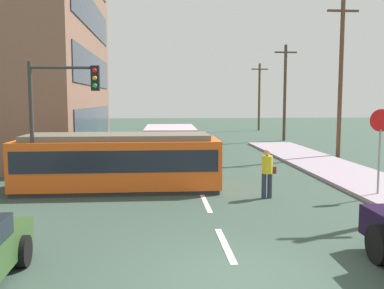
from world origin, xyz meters
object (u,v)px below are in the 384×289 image
streetcar_tram (119,161)px  pedestrian_crossing (267,171)px  utility_pole_distant (259,96)px  city_bus (170,143)px  parked_sedan_far (105,144)px  parked_sedan_mid (73,159)px  stop_sign (380,134)px  utility_pole_mid (341,77)px  traffic_light_mast (60,103)px  utility_pole_far (285,91)px

streetcar_tram → pedestrian_crossing: bearing=-19.4°
streetcar_tram → utility_pole_distant: bearing=67.5°
city_bus → pedestrian_crossing: bearing=-68.5°
parked_sedan_far → pedestrian_crossing: bearing=-60.6°
pedestrian_crossing → parked_sedan_mid: (-7.59, 5.77, -0.32)m
parked_sedan_far → stop_sign: size_ratio=1.47×
parked_sedan_mid → utility_pole_mid: size_ratio=0.48×
utility_pole_mid → parked_sedan_mid: bearing=-164.2°
parked_sedan_far → traffic_light_mast: traffic_light_mast is taller
city_bus → traffic_light_mast: bearing=-119.2°
city_bus → traffic_light_mast: (-3.92, -7.02, 2.11)m
streetcar_tram → utility_pole_mid: size_ratio=0.83×
parked_sedan_mid → pedestrian_crossing: bearing=-37.2°
pedestrian_crossing → parked_sedan_mid: pedestrian_crossing is taller
streetcar_tram → stop_sign: stop_sign is taller
streetcar_tram → parked_sedan_far: streetcar_tram is taller
traffic_light_mast → utility_pole_mid: 16.47m
streetcar_tram → pedestrian_crossing: size_ratio=4.42×
stop_sign → utility_pole_mid: 10.72m
parked_sedan_mid → traffic_light_mast: (0.61, -5.01, 2.59)m
traffic_light_mast → utility_pole_mid: size_ratio=0.52×
utility_pole_mid → utility_pole_far: 10.29m
city_bus → parked_sedan_far: bearing=130.5°
city_bus → utility_pole_far: bearing=52.0°
pedestrian_crossing → parked_sedan_far: size_ratio=0.39×
parked_sedan_mid → utility_pole_mid: bearing=15.8°
pedestrian_crossing → utility_pole_distant: utility_pole_distant is taller
parked_sedan_mid → utility_pole_distant: bearing=60.3°
stop_sign → utility_pole_far: (2.77, 20.30, 1.84)m
parked_sedan_far → utility_pole_mid: 14.47m
utility_pole_far → utility_pole_distant: size_ratio=1.07×
pedestrian_crossing → utility_pole_distant: size_ratio=0.23×
parked_sedan_mid → utility_pole_distant: size_ratio=0.60×
parked_sedan_far → utility_pole_far: bearing=29.8°
traffic_light_mast → parked_sedan_far: bearing=89.9°
parked_sedan_far → city_bus: bearing=-49.5°
parked_sedan_far → streetcar_tram: bearing=-80.2°
parked_sedan_far → utility_pole_distant: size_ratio=0.59×
pedestrian_crossing → utility_pole_distant: (7.26, 31.80, 2.83)m
pedestrian_crossing → utility_pole_distant: bearing=77.1°
parked_sedan_mid → utility_pole_distant: utility_pole_distant is taller
streetcar_tram → utility_pole_distant: 32.57m
stop_sign → utility_pole_far: size_ratio=0.37×
parked_sedan_mid → traffic_light_mast: size_ratio=0.94×
city_bus → utility_pole_far: size_ratio=0.67×
utility_pole_far → utility_pole_mid: bearing=-89.2°
parked_sedan_mid → traffic_light_mast: 5.68m
city_bus → utility_pole_far: (9.63, 12.31, 2.93)m
stop_sign → utility_pole_far: utility_pole_far is taller
parked_sedan_mid → stop_sign: bearing=-27.7°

